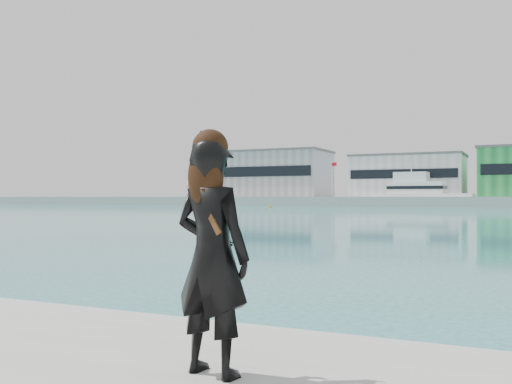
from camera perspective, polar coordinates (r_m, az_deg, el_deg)
warehouse_grey_left at (r=143.59m, az=1.94°, el=1.82°), size 26.52×16.36×11.50m
warehouse_white at (r=134.02m, az=15.02°, el=1.58°), size 24.48×15.35×9.50m
flagpole_left at (r=131.04m, az=7.61°, el=1.51°), size 1.28×0.16×8.00m
motor_yacht at (r=120.87m, az=16.03°, el=-0.17°), size 20.16×6.76×9.26m
buoy_far at (r=108.48m, az=1.44°, el=-1.53°), size 0.50×0.50×0.50m
woman at (r=3.88m, az=-4.47°, el=-5.71°), size 0.63×0.46×1.68m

